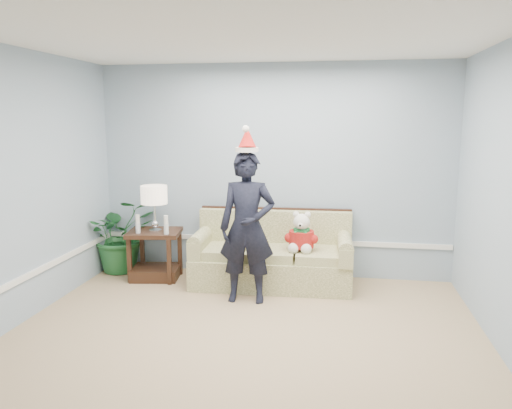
{
  "coord_description": "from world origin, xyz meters",
  "views": [
    {
      "loc": [
        0.84,
        -3.78,
        2.02
      ],
      "look_at": [
        -0.06,
        1.55,
        1.08
      ],
      "focal_mm": 35.0,
      "sensor_mm": 36.0,
      "label": 1
    }
  ],
  "objects_px": {
    "table_lamp": "(154,197)",
    "teddy_bear": "(301,237)",
    "side_table": "(155,260)",
    "houseplant": "(121,235)",
    "sofa": "(272,258)",
    "man": "(247,228)"
  },
  "relations": [
    {
      "from": "side_table",
      "to": "table_lamp",
      "type": "xyz_separation_m",
      "value": [
        0.03,
        -0.06,
        0.82
      ]
    },
    {
      "from": "houseplant",
      "to": "teddy_bear",
      "type": "bearing_deg",
      "value": -7.82
    },
    {
      "from": "houseplant",
      "to": "man",
      "type": "relative_size",
      "value": 0.59
    },
    {
      "from": "houseplant",
      "to": "man",
      "type": "distance_m",
      "value": 2.06
    },
    {
      "from": "side_table",
      "to": "sofa",
      "type": "bearing_deg",
      "value": 1.81
    },
    {
      "from": "table_lamp",
      "to": "man",
      "type": "distance_m",
      "value": 1.39
    },
    {
      "from": "sofa",
      "to": "man",
      "type": "relative_size",
      "value": 1.16
    },
    {
      "from": "teddy_bear",
      "to": "side_table",
      "type": "bearing_deg",
      "value": -178.86
    },
    {
      "from": "man",
      "to": "houseplant",
      "type": "bearing_deg",
      "value": 152.61
    },
    {
      "from": "teddy_bear",
      "to": "houseplant",
      "type": "bearing_deg",
      "value": 176.4
    },
    {
      "from": "sofa",
      "to": "side_table",
      "type": "bearing_deg",
      "value": 179.95
    },
    {
      "from": "man",
      "to": "teddy_bear",
      "type": "relative_size",
      "value": 3.48
    },
    {
      "from": "houseplant",
      "to": "teddy_bear",
      "type": "relative_size",
      "value": 2.05
    },
    {
      "from": "table_lamp",
      "to": "teddy_bear",
      "type": "relative_size",
      "value": 1.21
    },
    {
      "from": "man",
      "to": "side_table",
      "type": "bearing_deg",
      "value": 152.17
    },
    {
      "from": "table_lamp",
      "to": "houseplant",
      "type": "distance_m",
      "value": 0.87
    },
    {
      "from": "side_table",
      "to": "table_lamp",
      "type": "height_order",
      "value": "table_lamp"
    },
    {
      "from": "side_table",
      "to": "table_lamp",
      "type": "distance_m",
      "value": 0.82
    },
    {
      "from": "sofa",
      "to": "man",
      "type": "height_order",
      "value": "man"
    },
    {
      "from": "table_lamp",
      "to": "sofa",
      "type": "bearing_deg",
      "value": 4.1
    },
    {
      "from": "sofa",
      "to": "teddy_bear",
      "type": "height_order",
      "value": "teddy_bear"
    },
    {
      "from": "side_table",
      "to": "houseplant",
      "type": "relative_size",
      "value": 0.73
    }
  ]
}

